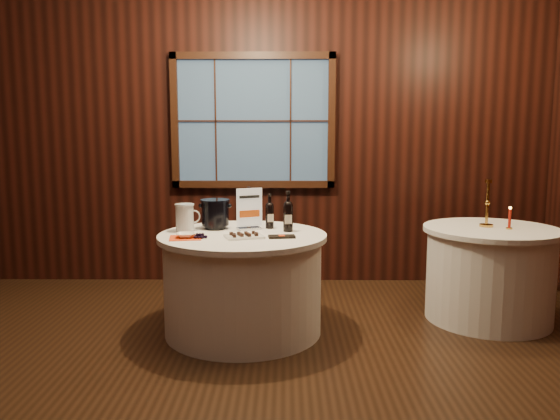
{
  "coord_description": "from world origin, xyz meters",
  "views": [
    {
      "loc": [
        0.33,
        -3.07,
        1.53
      ],
      "look_at": [
        0.29,
        0.9,
        0.97
      ],
      "focal_mm": 35.0,
      "sensor_mm": 36.0,
      "label": 1
    }
  ],
  "objects_px": {
    "port_bottle_left": "(270,214)",
    "grape_bunch": "(200,236)",
    "side_table": "(489,273)",
    "ice_bucket": "(215,213)",
    "glass_pitcher": "(185,217)",
    "port_bottle_right": "(288,214)",
    "cracker_bowl": "(185,235)",
    "chocolate_box": "(282,237)",
    "red_candle": "(510,220)",
    "main_table": "(243,283)",
    "chocolate_plate": "(244,236)",
    "brass_candlestick": "(487,210)",
    "sign_stand": "(249,215)"
  },
  "relations": [
    {
      "from": "port_bottle_left",
      "to": "grape_bunch",
      "type": "xyz_separation_m",
      "value": [
        -0.49,
        -0.44,
        -0.1
      ]
    },
    {
      "from": "side_table",
      "to": "ice_bucket",
      "type": "xyz_separation_m",
      "value": [
        -2.23,
        -0.08,
        0.51
      ]
    },
    {
      "from": "grape_bunch",
      "to": "glass_pitcher",
      "type": "xyz_separation_m",
      "value": [
        -0.16,
        0.3,
        0.09
      ]
    },
    {
      "from": "port_bottle_right",
      "to": "cracker_bowl",
      "type": "xyz_separation_m",
      "value": [
        -0.75,
        -0.28,
        -0.12
      ]
    },
    {
      "from": "chocolate_box",
      "to": "red_candle",
      "type": "bearing_deg",
      "value": 5.0
    },
    {
      "from": "main_table",
      "to": "chocolate_plate",
      "type": "xyz_separation_m",
      "value": [
        0.02,
        -0.16,
        0.4
      ]
    },
    {
      "from": "port_bottle_right",
      "to": "red_candle",
      "type": "distance_m",
      "value": 1.77
    },
    {
      "from": "main_table",
      "to": "side_table",
      "type": "xyz_separation_m",
      "value": [
        2.0,
        0.3,
        0.0
      ]
    },
    {
      "from": "chocolate_plate",
      "to": "chocolate_box",
      "type": "height_order",
      "value": "chocolate_plate"
    },
    {
      "from": "main_table",
      "to": "brass_candlestick",
      "type": "relative_size",
      "value": 3.3
    },
    {
      "from": "port_bottle_left",
      "to": "port_bottle_right",
      "type": "relative_size",
      "value": 0.88
    },
    {
      "from": "ice_bucket",
      "to": "chocolate_plate",
      "type": "xyz_separation_m",
      "value": [
        0.26,
        -0.38,
        -0.11
      ]
    },
    {
      "from": "ice_bucket",
      "to": "grape_bunch",
      "type": "relative_size",
      "value": 1.48
    },
    {
      "from": "chocolate_plate",
      "to": "port_bottle_right",
      "type": "bearing_deg",
      "value": 39.3
    },
    {
      "from": "sign_stand",
      "to": "main_table",
      "type": "bearing_deg",
      "value": -125.22
    },
    {
      "from": "ice_bucket",
      "to": "side_table",
      "type": "bearing_deg",
      "value": 1.98
    },
    {
      "from": "grape_bunch",
      "to": "brass_candlestick",
      "type": "xyz_separation_m",
      "value": [
        2.26,
        0.54,
        0.12
      ]
    },
    {
      "from": "port_bottle_right",
      "to": "port_bottle_left",
      "type": "bearing_deg",
      "value": 134.01
    },
    {
      "from": "sign_stand",
      "to": "side_table",
      "type": "bearing_deg",
      "value": -19.92
    },
    {
      "from": "main_table",
      "to": "glass_pitcher",
      "type": "bearing_deg",
      "value": 167.6
    },
    {
      "from": "brass_candlestick",
      "to": "chocolate_box",
      "type": "bearing_deg",
      "value": -163.5
    },
    {
      "from": "port_bottle_right",
      "to": "chocolate_box",
      "type": "distance_m",
      "value": 0.29
    },
    {
      "from": "sign_stand",
      "to": "chocolate_box",
      "type": "distance_m",
      "value": 0.44
    },
    {
      "from": "main_table",
      "to": "glass_pitcher",
      "type": "height_order",
      "value": "glass_pitcher"
    },
    {
      "from": "port_bottle_left",
      "to": "chocolate_plate",
      "type": "height_order",
      "value": "port_bottle_left"
    },
    {
      "from": "side_table",
      "to": "chocolate_plate",
      "type": "relative_size",
      "value": 3.42
    },
    {
      "from": "port_bottle_right",
      "to": "brass_candlestick",
      "type": "distance_m",
      "value": 1.64
    },
    {
      "from": "glass_pitcher",
      "to": "ice_bucket",
      "type": "bearing_deg",
      "value": 8.96
    },
    {
      "from": "ice_bucket",
      "to": "red_candle",
      "type": "xyz_separation_m",
      "value": [
        2.34,
        0.0,
        -0.05
      ]
    },
    {
      "from": "port_bottle_left",
      "to": "ice_bucket",
      "type": "relative_size",
      "value": 1.18
    },
    {
      "from": "sign_stand",
      "to": "chocolate_plate",
      "type": "distance_m",
      "value": 0.35
    },
    {
      "from": "port_bottle_right",
      "to": "chocolate_plate",
      "type": "relative_size",
      "value": 1.0
    },
    {
      "from": "main_table",
      "to": "sign_stand",
      "type": "distance_m",
      "value": 0.53
    },
    {
      "from": "sign_stand",
      "to": "port_bottle_right",
      "type": "height_order",
      "value": "sign_stand"
    },
    {
      "from": "ice_bucket",
      "to": "port_bottle_left",
      "type": "bearing_deg",
      "value": 1.96
    },
    {
      "from": "side_table",
      "to": "cracker_bowl",
      "type": "relative_size",
      "value": 8.04
    },
    {
      "from": "cracker_bowl",
      "to": "red_candle",
      "type": "xyz_separation_m",
      "value": [
        2.51,
        0.4,
        0.05
      ]
    },
    {
      "from": "chocolate_box",
      "to": "chocolate_plate",
      "type": "bearing_deg",
      "value": 174.41
    },
    {
      "from": "port_bottle_left",
      "to": "port_bottle_right",
      "type": "height_order",
      "value": "port_bottle_right"
    },
    {
      "from": "port_bottle_right",
      "to": "glass_pitcher",
      "type": "xyz_separation_m",
      "value": [
        -0.8,
        -0.0,
        -0.03
      ]
    },
    {
      "from": "side_table",
      "to": "brass_candlestick",
      "type": "relative_size",
      "value": 2.78
    },
    {
      "from": "main_table",
      "to": "sign_stand",
      "type": "bearing_deg",
      "value": 78.27
    },
    {
      "from": "port_bottle_right",
      "to": "main_table",
      "type": "bearing_deg",
      "value": -166.96
    },
    {
      "from": "cracker_bowl",
      "to": "red_candle",
      "type": "height_order",
      "value": "red_candle"
    },
    {
      "from": "side_table",
      "to": "red_candle",
      "type": "relative_size",
      "value": 5.94
    },
    {
      "from": "main_table",
      "to": "red_candle",
      "type": "xyz_separation_m",
      "value": [
        2.11,
        0.22,
        0.45
      ]
    },
    {
      "from": "port_bottle_right",
      "to": "red_candle",
      "type": "xyz_separation_m",
      "value": [
        1.76,
        0.12,
        -0.06
      ]
    },
    {
      "from": "side_table",
      "to": "port_bottle_right",
      "type": "distance_m",
      "value": 1.74
    },
    {
      "from": "port_bottle_right",
      "to": "chocolate_box",
      "type": "bearing_deg",
      "value": -103.87
    },
    {
      "from": "side_table",
      "to": "sign_stand",
      "type": "relative_size",
      "value": 3.16
    }
  ]
}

